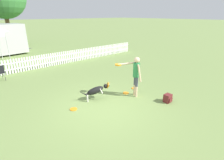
{
  "coord_description": "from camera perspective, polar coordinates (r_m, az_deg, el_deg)",
  "views": [
    {
      "loc": [
        -3.67,
        -4.63,
        3.4
      ],
      "look_at": [
        0.82,
        0.41,
        0.83
      ],
      "focal_mm": 28.0,
      "sensor_mm": 36.0,
      "label": 1
    }
  ],
  "objects": [
    {
      "name": "ground_plane",
      "position": [
        6.81,
        -2.88,
        -9.13
      ],
      "size": [
        240.0,
        240.0,
        0.0
      ],
      "primitive_type": "plane",
      "color": "olive"
    },
    {
      "name": "handler_person",
      "position": [
        7.43,
        7.63,
        2.61
      ],
      "size": [
        0.85,
        1.02,
        1.74
      ],
      "rotation": [
        0.0,
        0.0,
        1.08
      ],
      "color": "beige",
      "rests_on": "ground_plane"
    },
    {
      "name": "leaping_dog",
      "position": [
        7.26,
        -5.2,
        -3.38
      ],
      "size": [
        1.19,
        0.74,
        0.74
      ],
      "rotation": [
        0.0,
        0.0,
        -2.06
      ],
      "color": "black",
      "rests_on": "ground_plane"
    },
    {
      "name": "frisbee_near_handler",
      "position": [
        8.55,
        7.32,
        -2.7
      ],
      "size": [
        0.27,
        0.27,
        0.02
      ],
      "color": "orange",
      "rests_on": "ground_plane"
    },
    {
      "name": "frisbee_near_dog",
      "position": [
        6.87,
        -12.47,
        -9.26
      ],
      "size": [
        0.27,
        0.27,
        0.02
      ],
      "color": "orange",
      "rests_on": "ground_plane"
    },
    {
      "name": "frisbee_midfield",
      "position": [
        8.01,
        4.54,
        -4.25
      ],
      "size": [
        0.27,
        0.27,
        0.02
      ],
      "color": "orange",
      "rests_on": "ground_plane"
    },
    {
      "name": "backpack_on_grass",
      "position": [
        7.51,
        17.75,
        -5.71
      ],
      "size": [
        0.3,
        0.29,
        0.34
      ],
      "color": "maroon",
      "rests_on": "ground_plane"
    },
    {
      "name": "picket_fence",
      "position": [
        12.43,
        -23.41,
        5.35
      ],
      "size": [
        17.29,
        0.04,
        0.88
      ],
      "color": "white",
      "rests_on": "ground_plane"
    }
  ]
}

